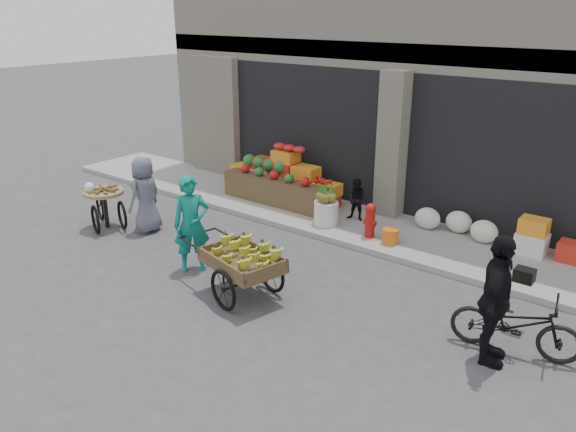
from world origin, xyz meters
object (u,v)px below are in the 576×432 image
Objects in this scene: pineapple_bin at (326,213)px; cyclist at (495,301)px; vendor_grey at (145,195)px; fire_hydrant at (370,219)px; bicycle at (516,324)px; banana_cart at (240,257)px; tricycle_cart at (105,203)px; vendor_woman at (191,224)px; orange_bucket at (390,236)px; seated_person at (357,200)px.

pineapple_bin is 0.28× the size of cyclist.
vendor_grey is 7.38m from cyclist.
pineapple_bin is 1.11m from fire_hydrant.
bicycle is (3.54, -2.18, -0.05)m from fire_hydrant.
banana_cart is 1.68× the size of tricycle_cart.
fire_hydrant is 4.70m from vendor_grey.
vendor_woman reaches higher than banana_cart.
orange_bucket is at bearing -3.58° from pineapple_bin.
seated_person is 0.64× the size of tricycle_cart.
banana_cart reaches higher than orange_bucket.
vendor_woman reaches higher than orange_bucket.
vendor_woman is at bearing -128.19° from orange_bucket.
vendor_grey is at bearing -140.30° from pineapple_bin.
pineapple_bin is 3.26m from vendor_woman.
vendor_woman is at bearing 16.37° from tricycle_cart.
fire_hydrant is at bearing 174.29° from orange_bucket.
banana_cart is at bearing 88.17° from cyclist.
vendor_grey reaches higher than orange_bucket.
vendor_grey is (0.88, 0.40, 0.25)m from tricycle_cart.
bicycle is 0.94× the size of cyclist.
cyclist reaches higher than vendor_grey.
orange_bucket is at bearing -0.34° from vendor_woman.
fire_hydrant is at bearing 6.43° from vendor_woman.
orange_bucket is 3.72m from bicycle.
banana_cart reaches higher than fire_hydrant.
vendor_woman is at bearing -117.55° from seated_person.
banana_cart reaches higher than tricycle_cart.
bicycle is at bearing 28.03° from banana_cart.
pineapple_bin is at bearing 23.88° from vendor_woman.
tricycle_cart is at bearing 79.34° from cyclist.
vendor_grey is at bearing -147.68° from seated_person.
pineapple_bin is at bearing 176.42° from orange_bucket.
vendor_grey reaches higher than banana_cart.
seated_person is at bearing 56.31° from pineapple_bin.
banana_cart is 4.22m from bicycle.
cyclist is (8.26, 0.21, 0.35)m from tricycle_cart.
fire_hydrant is at bearing 51.27° from tricycle_cart.
pineapple_bin is at bearing 112.75° from banana_cart.
tricycle_cart is (-4.91, -2.79, 0.06)m from fire_hydrant.
fire_hydrant is 0.29× the size of banana_cart.
bicycle is (3.04, -2.13, 0.18)m from orange_bucket.
pineapple_bin is 0.30× the size of bicycle.
fire_hydrant is at bearing 93.86° from banana_cart.
pineapple_bin is 0.21× the size of banana_cart.
seated_person reaches higher than tricycle_cart.
seated_person is 0.53× the size of vendor_woman.
pineapple_bin is 3.84m from vendor_grey.
fire_hydrant reaches higher than pineapple_bin.
vendor_woman is (-1.36, 0.21, 0.19)m from banana_cart.
vendor_woman is 5.51m from bicycle.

